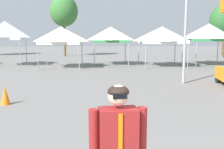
{
  "coord_description": "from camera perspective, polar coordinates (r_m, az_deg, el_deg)",
  "views": [
    {
      "loc": [
        -1.19,
        -1.48,
        2.27
      ],
      "look_at": [
        -0.41,
        5.07,
        1.3
      ],
      "focal_mm": 39.32,
      "sensor_mm": 36.0,
      "label": 1
    }
  ],
  "objects": [
    {
      "name": "canopy_tent_far_left",
      "position": [
        22.45,
        -23.54,
        9.34
      ],
      "size": [
        2.96,
        2.96,
        3.69
      ],
      "color": "#9E9EA3",
      "rests_on": "ground"
    },
    {
      "name": "canopy_tent_right_of_center",
      "position": [
        19.49,
        -11.74,
        8.86
      ],
      "size": [
        3.3,
        3.3,
        3.17
      ],
      "color": "#9E9EA3",
      "rests_on": "ground"
    },
    {
      "name": "canopy_tent_behind_right",
      "position": [
        21.23,
        -0.29,
        9.26
      ],
      "size": [
        3.14,
        3.14,
        3.27
      ],
      "color": "#9E9EA3",
      "rests_on": "ground"
    },
    {
      "name": "canopy_tent_center",
      "position": [
        20.4,
        11.57,
        8.97
      ],
      "size": [
        3.61,
        3.61,
        3.23
      ],
      "color": "#9E9EA3",
      "rests_on": "ground"
    },
    {
      "name": "canopy_tent_left_of_center",
      "position": [
        22.62,
        21.63,
        9.08
      ],
      "size": [
        3.71,
        3.71,
        3.51
      ],
      "color": "#9E9EA3",
      "rests_on": "ground"
    },
    {
      "name": "tree_behind_tents_center",
      "position": [
        32.67,
        -11.12,
        14.24
      ],
      "size": [
        3.53,
        3.53,
        7.66
      ],
      "color": "brown",
      "rests_on": "ground"
    },
    {
      "name": "tree_behind_tents_right",
      "position": [
        36.3,
        24.69,
        11.4
      ],
      "size": [
        3.79,
        3.79,
        6.75
      ],
      "color": "brown",
      "rests_on": "ground"
    },
    {
      "name": "traffic_cone_lot_center",
      "position": [
        9.26,
        -23.58,
        -4.47
      ],
      "size": [
        0.32,
        0.32,
        0.65
      ],
      "primitive_type": "cone",
      "color": "orange",
      "rests_on": "ground"
    }
  ]
}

